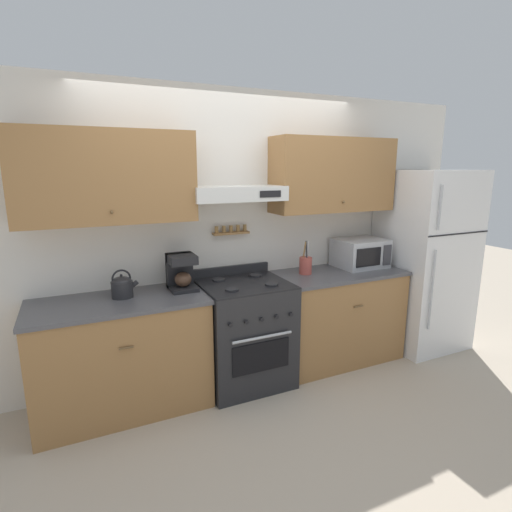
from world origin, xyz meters
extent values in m
plane|color=#B2A38E|center=(0.00, 0.00, 0.00)|extent=(16.00, 16.00, 0.00)
cube|color=silver|center=(0.00, 0.68, 1.27)|extent=(5.20, 0.08, 2.55)
cube|color=olive|center=(-1.03, 0.48, 1.81)|extent=(1.29, 0.33, 0.68)
sphere|color=brown|center=(-1.03, 0.30, 1.56)|extent=(0.02, 0.02, 0.02)
cube|color=olive|center=(1.00, 0.48, 1.81)|extent=(1.23, 0.33, 0.68)
sphere|color=brown|center=(1.00, 0.30, 1.56)|extent=(0.02, 0.02, 0.02)
cube|color=silver|center=(0.00, 0.46, 1.66)|extent=(0.81, 0.37, 0.12)
cube|color=black|center=(0.23, 0.27, 1.66)|extent=(0.19, 0.01, 0.05)
cube|color=olive|center=(0.00, 0.60, 1.30)|extent=(0.34, 0.07, 0.02)
cylinder|color=olive|center=(-0.14, 0.60, 1.34)|extent=(0.03, 0.03, 0.06)
cylinder|color=olive|center=(-0.07, 0.60, 1.34)|extent=(0.03, 0.03, 0.06)
cylinder|color=olive|center=(0.00, 0.60, 1.34)|extent=(0.03, 0.03, 0.06)
cylinder|color=olive|center=(0.07, 0.60, 1.34)|extent=(0.03, 0.03, 0.06)
cylinder|color=olive|center=(0.14, 0.60, 1.34)|extent=(0.03, 0.03, 0.06)
cube|color=olive|center=(-1.03, 0.33, 0.43)|extent=(1.29, 0.62, 0.86)
cube|color=#4C4C51|center=(-1.03, 0.33, 0.88)|extent=(1.31, 0.65, 0.03)
cylinder|color=brown|center=(-1.03, 0.01, 0.65)|extent=(0.10, 0.01, 0.01)
cube|color=olive|center=(1.00, 0.33, 0.43)|extent=(1.23, 0.62, 0.86)
cube|color=#4C4C51|center=(1.00, 0.33, 0.88)|extent=(1.25, 0.65, 0.03)
cylinder|color=brown|center=(1.00, 0.01, 0.65)|extent=(0.10, 0.01, 0.01)
cube|color=#232326|center=(0.00, 0.30, 0.45)|extent=(0.74, 0.66, 0.90)
cube|color=black|center=(0.00, -0.03, 0.38)|extent=(0.50, 0.01, 0.25)
cylinder|color=#ADAFB5|center=(0.00, -0.06, 0.56)|extent=(0.52, 0.02, 0.02)
cube|color=black|center=(0.00, 0.30, 0.91)|extent=(0.74, 0.66, 0.01)
cylinder|color=#232326|center=(-0.18, 0.14, 0.92)|extent=(0.11, 0.11, 0.02)
cylinder|color=#232326|center=(0.18, 0.14, 0.92)|extent=(0.11, 0.11, 0.02)
cylinder|color=#232326|center=(-0.18, 0.46, 0.92)|extent=(0.11, 0.11, 0.02)
cylinder|color=#232326|center=(0.18, 0.46, 0.92)|extent=(0.11, 0.11, 0.02)
cylinder|color=black|center=(-0.27, -0.04, 0.70)|extent=(0.03, 0.02, 0.03)
cylinder|color=black|center=(-0.13, -0.04, 0.70)|extent=(0.03, 0.02, 0.03)
cylinder|color=black|center=(0.00, -0.04, 0.70)|extent=(0.03, 0.02, 0.03)
cylinder|color=black|center=(0.13, -0.04, 0.70)|extent=(0.03, 0.02, 0.03)
cylinder|color=black|center=(0.27, -0.04, 0.70)|extent=(0.03, 0.02, 0.03)
cube|color=#232326|center=(0.00, 0.61, 0.95)|extent=(0.74, 0.04, 0.08)
cube|color=white|center=(2.04, 0.25, 0.93)|extent=(0.81, 0.76, 1.85)
cube|color=black|center=(2.04, -0.13, 1.26)|extent=(0.81, 0.01, 0.01)
cylinder|color=#ADAFB5|center=(1.74, -0.14, 1.52)|extent=(0.02, 0.02, 0.41)
cylinder|color=#ADAFB5|center=(1.74, -0.14, 0.74)|extent=(0.02, 0.02, 0.78)
cylinder|color=#232326|center=(-0.99, 0.39, 0.96)|extent=(0.16, 0.16, 0.13)
ellipsoid|color=#232326|center=(-0.99, 0.39, 1.02)|extent=(0.15, 0.15, 0.07)
sphere|color=black|center=(-0.99, 0.39, 1.07)|extent=(0.02, 0.02, 0.02)
cylinder|color=#232326|center=(-0.91, 0.39, 0.98)|extent=(0.10, 0.04, 0.09)
torus|color=black|center=(-0.99, 0.39, 1.05)|extent=(0.14, 0.01, 0.14)
cube|color=black|center=(-0.51, 0.39, 0.91)|extent=(0.21, 0.26, 0.03)
cube|color=black|center=(-0.51, 0.48, 1.04)|extent=(0.21, 0.08, 0.29)
cube|color=black|center=(-0.51, 0.38, 1.15)|extent=(0.21, 0.22, 0.07)
ellipsoid|color=#4C3323|center=(-0.51, 0.37, 0.99)|extent=(0.14, 0.14, 0.12)
cube|color=#ADAFB5|center=(1.32, 0.41, 1.04)|extent=(0.48, 0.39, 0.28)
cube|color=black|center=(1.26, 0.21, 1.04)|extent=(0.29, 0.01, 0.18)
cube|color=#38383D|center=(1.49, 0.21, 1.04)|extent=(0.10, 0.01, 0.20)
cylinder|color=#B24C42|center=(0.66, 0.39, 0.98)|extent=(0.12, 0.12, 0.16)
cylinder|color=olive|center=(0.64, 0.38, 1.13)|extent=(0.01, 0.05, 0.16)
cylinder|color=#28282B|center=(0.67, 0.39, 1.13)|extent=(0.01, 0.04, 0.16)
cylinder|color=#B2B2B7|center=(0.69, 0.40, 1.13)|extent=(0.01, 0.03, 0.16)
camera|label=1|loc=(-1.29, -2.71, 1.87)|focal=28.00mm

